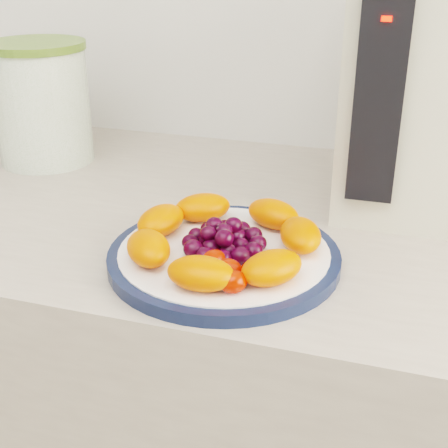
% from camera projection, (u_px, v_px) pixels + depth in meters
% --- Properties ---
extents(counter, '(3.50, 0.60, 0.90)m').
position_uv_depth(counter, '(198.00, 441.00, 1.08)').
color(counter, '#AA9D8D').
rests_on(counter, floor).
extents(plate_rim, '(0.27, 0.27, 0.01)m').
position_uv_depth(plate_rim, '(224.00, 257.00, 0.72)').
color(plate_rim, '#111C39').
rests_on(plate_rim, counter).
extents(plate_face, '(0.24, 0.24, 0.02)m').
position_uv_depth(plate_face, '(224.00, 256.00, 0.72)').
color(plate_face, white).
rests_on(plate_face, counter).
extents(canister, '(0.17, 0.17, 0.18)m').
position_uv_depth(canister, '(42.00, 107.00, 1.02)').
color(canister, '#336516').
rests_on(canister, counter).
extents(canister_lid, '(0.18, 0.18, 0.01)m').
position_uv_depth(canister_lid, '(35.00, 45.00, 0.97)').
color(canister_lid, '#56712C').
rests_on(canister_lid, canister).
extents(appliance_body, '(0.19, 0.27, 0.33)m').
position_uv_depth(appliance_body, '(421.00, 84.00, 0.84)').
color(appliance_body, beige).
rests_on(appliance_body, counter).
extents(appliance_panel, '(0.06, 0.02, 0.24)m').
position_uv_depth(appliance_panel, '(378.00, 102.00, 0.73)').
color(appliance_panel, black).
rests_on(appliance_panel, appliance_body).
extents(appliance_led, '(0.01, 0.01, 0.01)m').
position_uv_depth(appliance_led, '(387.00, 19.00, 0.68)').
color(appliance_led, '#FF0C05').
rests_on(appliance_led, appliance_panel).
extents(fruit_plate, '(0.23, 0.23, 0.03)m').
position_uv_depth(fruit_plate, '(223.00, 239.00, 0.71)').
color(fruit_plate, '#FF4000').
rests_on(fruit_plate, plate_face).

